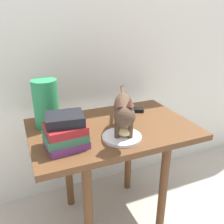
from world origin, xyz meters
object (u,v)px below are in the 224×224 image
(side_table, at_px, (112,142))
(plate, at_px, (122,137))
(cat, at_px, (124,109))
(bread_roll, at_px, (124,131))
(tv_remote, at_px, (131,110))
(green_vase, at_px, (46,104))
(book_stack, at_px, (65,132))

(side_table, xyz_separation_m, plate, (-0.01, -0.13, 0.10))
(side_table, height_order, cat, cat)
(bread_roll, height_order, cat, cat)
(tv_remote, bearing_deg, cat, -101.40)
(plate, bearing_deg, tv_remote, 56.05)
(side_table, bearing_deg, cat, -81.42)
(bread_roll, relative_size, green_vase, 0.33)
(cat, xyz_separation_m, book_stack, (-0.28, -0.01, -0.06))
(cat, xyz_separation_m, tv_remote, (0.16, 0.24, -0.12))
(bread_roll, xyz_separation_m, cat, (0.01, 0.04, 0.09))
(plate, bearing_deg, bread_roll, -32.03)
(book_stack, bearing_deg, side_table, 22.62)
(side_table, height_order, tv_remote, tv_remote)
(plate, xyz_separation_m, tv_remote, (0.19, 0.28, 0.00))
(green_vase, bearing_deg, cat, -36.74)
(bread_roll, relative_size, book_stack, 0.43)
(bread_roll, height_order, green_vase, green_vase)
(side_table, distance_m, tv_remote, 0.25)
(cat, height_order, green_vase, green_vase)
(plate, xyz_separation_m, green_vase, (-0.29, 0.27, 0.11))
(bread_roll, relative_size, cat, 0.18)
(bread_roll, bearing_deg, cat, 69.52)
(bread_roll, distance_m, cat, 0.10)
(side_table, height_order, book_stack, book_stack)
(side_table, relative_size, bread_roll, 10.34)
(plate, height_order, green_vase, green_vase)
(cat, bearing_deg, bread_roll, -110.48)
(plate, relative_size, cat, 0.41)
(side_table, distance_m, book_stack, 0.33)
(bread_roll, height_order, tv_remote, bread_roll)
(side_table, xyz_separation_m, green_vase, (-0.30, 0.13, 0.21))
(plate, height_order, book_stack, book_stack)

